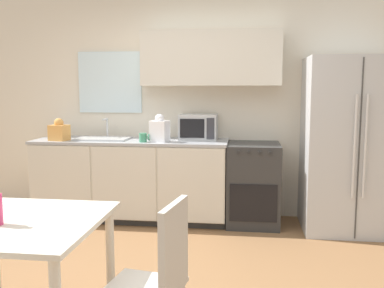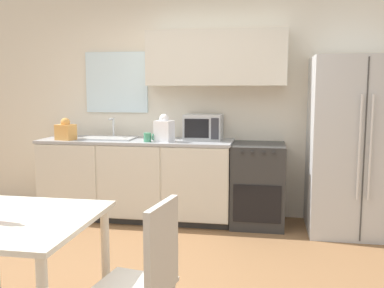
{
  "view_description": "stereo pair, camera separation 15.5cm",
  "coord_description": "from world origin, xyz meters",
  "px_view_note": "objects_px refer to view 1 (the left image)",
  "views": [
    {
      "loc": [
        0.8,
        -3.03,
        1.51
      ],
      "look_at": [
        0.34,
        0.5,
        1.05
      ],
      "focal_mm": 40.0,
      "sensor_mm": 36.0,
      "label": 1
    },
    {
      "loc": [
        0.95,
        -3.01,
        1.51
      ],
      "look_at": [
        0.34,
        0.5,
        1.05
      ],
      "focal_mm": 40.0,
      "sensor_mm": 36.0,
      "label": 2
    }
  ],
  "objects_px": {
    "dining_chair_side": "(159,274)",
    "oven_range": "(253,184)",
    "dining_table": "(18,239)",
    "microwave": "(199,127)",
    "refrigerator": "(350,145)",
    "coffee_mug": "(144,138)"
  },
  "relations": [
    {
      "from": "dining_chair_side",
      "to": "oven_range",
      "type": "bearing_deg",
      "value": -1.82
    },
    {
      "from": "dining_table",
      "to": "oven_range",
      "type": "bearing_deg",
      "value": 61.28
    },
    {
      "from": "microwave",
      "to": "dining_table",
      "type": "xyz_separation_m",
      "value": [
        -0.75,
        -2.62,
        -0.42
      ]
    },
    {
      "from": "refrigerator",
      "to": "oven_range",
      "type": "bearing_deg",
      "value": 176.14
    },
    {
      "from": "microwave",
      "to": "oven_range",
      "type": "bearing_deg",
      "value": -9.57
    },
    {
      "from": "coffee_mug",
      "to": "dining_table",
      "type": "xyz_separation_m",
      "value": [
        -0.18,
        -2.32,
        -0.33
      ]
    },
    {
      "from": "refrigerator",
      "to": "microwave",
      "type": "height_order",
      "value": "refrigerator"
    },
    {
      "from": "dining_table",
      "to": "dining_chair_side",
      "type": "xyz_separation_m",
      "value": [
        0.85,
        -0.1,
        -0.12
      ]
    },
    {
      "from": "oven_range",
      "to": "refrigerator",
      "type": "height_order",
      "value": "refrigerator"
    },
    {
      "from": "coffee_mug",
      "to": "dining_chair_side",
      "type": "bearing_deg",
      "value": -74.6
    },
    {
      "from": "oven_range",
      "to": "coffee_mug",
      "type": "relative_size",
      "value": 7.9
    },
    {
      "from": "coffee_mug",
      "to": "refrigerator",
      "type": "bearing_deg",
      "value": 3.39
    },
    {
      "from": "microwave",
      "to": "dining_table",
      "type": "height_order",
      "value": "microwave"
    },
    {
      "from": "oven_range",
      "to": "refrigerator",
      "type": "relative_size",
      "value": 0.49
    },
    {
      "from": "dining_table",
      "to": "dining_chair_side",
      "type": "relative_size",
      "value": 1.01
    },
    {
      "from": "dining_chair_side",
      "to": "coffee_mug",
      "type": "bearing_deg",
      "value": 25.07
    },
    {
      "from": "refrigerator",
      "to": "microwave",
      "type": "distance_m",
      "value": 1.65
    },
    {
      "from": "coffee_mug",
      "to": "dining_chair_side",
      "type": "height_order",
      "value": "coffee_mug"
    },
    {
      "from": "oven_range",
      "to": "dining_chair_side",
      "type": "xyz_separation_m",
      "value": [
        -0.53,
        -2.62,
        0.08
      ]
    },
    {
      "from": "coffee_mug",
      "to": "dining_chair_side",
      "type": "distance_m",
      "value": 2.55
    },
    {
      "from": "oven_range",
      "to": "dining_chair_side",
      "type": "bearing_deg",
      "value": -101.48
    },
    {
      "from": "coffee_mug",
      "to": "microwave",
      "type": "bearing_deg",
      "value": 28.11
    }
  ]
}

